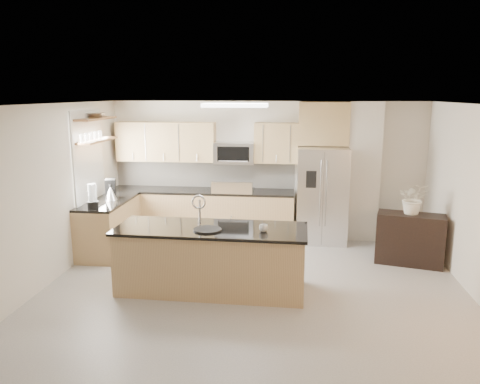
# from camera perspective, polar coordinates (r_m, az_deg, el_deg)

# --- Properties ---
(floor) EXTENTS (6.50, 6.50, 0.00)m
(floor) POSITION_cam_1_polar(r_m,az_deg,el_deg) (6.38, 1.31, -13.52)
(floor) COLOR #AEABA6
(floor) RESTS_ON ground
(ceiling) EXTENTS (6.00, 6.50, 0.02)m
(ceiling) POSITION_cam_1_polar(r_m,az_deg,el_deg) (5.76, 1.44, 10.52)
(ceiling) COLOR silver
(ceiling) RESTS_ON wall_back
(wall_back) EXTENTS (6.00, 0.02, 2.60)m
(wall_back) POSITION_cam_1_polar(r_m,az_deg,el_deg) (9.12, 3.23, 2.82)
(wall_back) COLOR beige
(wall_back) RESTS_ON floor
(wall_front) EXTENTS (6.00, 0.02, 2.60)m
(wall_front) POSITION_cam_1_polar(r_m,az_deg,el_deg) (2.92, -4.72, -17.70)
(wall_front) COLOR beige
(wall_front) RESTS_ON floor
(wall_left) EXTENTS (0.02, 6.50, 2.60)m
(wall_left) POSITION_cam_1_polar(r_m,az_deg,el_deg) (6.88, -24.36, -1.24)
(wall_left) COLOR beige
(wall_left) RESTS_ON floor
(back_counter) EXTENTS (3.55, 0.66, 1.44)m
(back_counter) POSITION_cam_1_polar(r_m,az_deg,el_deg) (9.13, -4.66, -2.49)
(back_counter) COLOR tan
(back_counter) RESTS_ON floor
(left_counter) EXTENTS (0.66, 1.50, 0.92)m
(left_counter) POSITION_cam_1_polar(r_m,az_deg,el_deg) (8.54, -15.69, -4.01)
(left_counter) COLOR tan
(left_counter) RESTS_ON floor
(range) EXTENTS (0.76, 0.64, 1.14)m
(range) POSITION_cam_1_polar(r_m,az_deg,el_deg) (9.02, -0.77, -2.63)
(range) COLOR black
(range) RESTS_ON floor
(upper_cabinets) EXTENTS (3.50, 0.33, 0.75)m
(upper_cabinets) POSITION_cam_1_polar(r_m,az_deg,el_deg) (9.05, -5.10, 6.08)
(upper_cabinets) COLOR tan
(upper_cabinets) RESTS_ON wall_back
(microwave) EXTENTS (0.76, 0.40, 0.40)m
(microwave) POSITION_cam_1_polar(r_m,az_deg,el_deg) (8.92, -0.68, 4.78)
(microwave) COLOR silver
(microwave) RESTS_ON upper_cabinets
(refrigerator) EXTENTS (0.92, 0.78, 1.78)m
(refrigerator) POSITION_cam_1_polar(r_m,az_deg,el_deg) (8.83, 9.94, -0.35)
(refrigerator) COLOR silver
(refrigerator) RESTS_ON floor
(partition_column) EXTENTS (0.60, 0.30, 2.60)m
(partition_column) POSITION_cam_1_polar(r_m,az_deg,el_deg) (9.05, 14.77, 2.38)
(partition_column) COLOR silver
(partition_column) RESTS_ON floor
(window) EXTENTS (0.04, 1.15, 1.65)m
(window) POSITION_cam_1_polar(r_m,az_deg,el_deg) (8.42, -18.05, 3.91)
(window) COLOR white
(window) RESTS_ON wall_left
(shelf_lower) EXTENTS (0.30, 1.20, 0.04)m
(shelf_lower) POSITION_cam_1_polar(r_m,az_deg,el_deg) (8.43, -17.11, 6.03)
(shelf_lower) COLOR brown
(shelf_lower) RESTS_ON wall_left
(shelf_upper) EXTENTS (0.30, 1.20, 0.04)m
(shelf_upper) POSITION_cam_1_polar(r_m,az_deg,el_deg) (8.40, -17.27, 8.54)
(shelf_upper) COLOR brown
(shelf_upper) RESTS_ON wall_left
(ceiling_fixture) EXTENTS (1.00, 0.50, 0.06)m
(ceiling_fixture) POSITION_cam_1_polar(r_m,az_deg,el_deg) (7.40, -0.57, 10.53)
(ceiling_fixture) COLOR white
(ceiling_fixture) RESTS_ON ceiling
(island) EXTENTS (2.67, 1.00, 1.34)m
(island) POSITION_cam_1_polar(r_m,az_deg,el_deg) (6.66, -3.51, -8.12)
(island) COLOR tan
(island) RESTS_ON floor
(credenza) EXTENTS (1.12, 0.68, 0.84)m
(credenza) POSITION_cam_1_polar(r_m,az_deg,el_deg) (8.13, 20.00, -5.41)
(credenza) COLOR black
(credenza) RESTS_ON floor
(cup) EXTENTS (0.16, 0.16, 0.10)m
(cup) POSITION_cam_1_polar(r_m,az_deg,el_deg) (6.31, 2.89, -4.41)
(cup) COLOR white
(cup) RESTS_ON island
(platter) EXTENTS (0.40, 0.40, 0.02)m
(platter) POSITION_cam_1_polar(r_m,az_deg,el_deg) (6.39, -4.00, -4.59)
(platter) COLOR black
(platter) RESTS_ON island
(blender) EXTENTS (0.18, 0.18, 0.41)m
(blender) POSITION_cam_1_polar(r_m,az_deg,el_deg) (7.87, -17.53, -0.69)
(blender) COLOR black
(blender) RESTS_ON left_counter
(kettle) EXTENTS (0.22, 0.22, 0.28)m
(kettle) POSITION_cam_1_polar(r_m,az_deg,el_deg) (8.42, -15.49, -0.13)
(kettle) COLOR silver
(kettle) RESTS_ON left_counter
(coffee_maker) EXTENTS (0.24, 0.26, 0.34)m
(coffee_maker) POSITION_cam_1_polar(r_m,az_deg,el_deg) (8.60, -15.52, 0.36)
(coffee_maker) COLOR black
(coffee_maker) RESTS_ON left_counter
(bowl) EXTENTS (0.47, 0.47, 0.10)m
(bowl) POSITION_cam_1_polar(r_m,az_deg,el_deg) (8.44, -17.16, 9.02)
(bowl) COLOR silver
(bowl) RESTS_ON shelf_upper
(flower_vase) EXTENTS (0.77, 0.69, 0.77)m
(flower_vase) POSITION_cam_1_polar(r_m,az_deg,el_deg) (7.95, 20.47, 0.18)
(flower_vase) COLOR white
(flower_vase) RESTS_ON credenza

